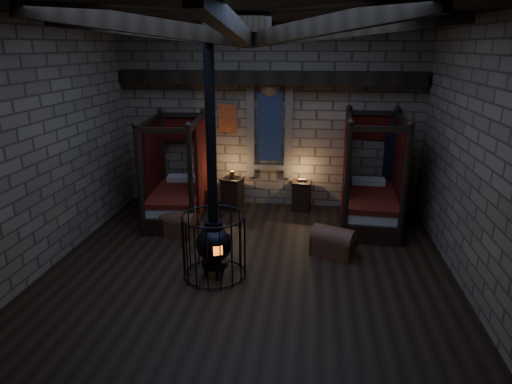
# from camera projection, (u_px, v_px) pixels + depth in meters

# --- Properties ---
(room) EXTENTS (7.02, 7.02, 4.29)m
(room) POSITION_uv_depth(u_px,v_px,m) (249.00, 45.00, 6.96)
(room) COLOR black
(room) RESTS_ON ground
(bed_left) EXTENTS (1.33, 2.25, 2.24)m
(bed_left) POSITION_uv_depth(u_px,v_px,m) (178.00, 194.00, 10.28)
(bed_left) COLOR black
(bed_left) RESTS_ON ground
(bed_right) EXTENTS (1.30, 2.30, 2.34)m
(bed_right) POSITION_uv_depth(u_px,v_px,m) (369.00, 198.00, 9.90)
(bed_right) COLOR black
(bed_right) RESTS_ON ground
(trunk_left) EXTENTS (0.81, 0.62, 0.53)m
(trunk_left) POSITION_uv_depth(u_px,v_px,m) (179.00, 224.00, 9.40)
(trunk_left) COLOR brown
(trunk_left) RESTS_ON ground
(trunk_right) EXTENTS (0.89, 0.75, 0.56)m
(trunk_right) POSITION_uv_depth(u_px,v_px,m) (333.00, 242.00, 8.48)
(trunk_right) COLOR brown
(trunk_right) RESTS_ON ground
(nightstand_left) EXTENTS (0.57, 0.56, 0.93)m
(nightstand_left) POSITION_uv_depth(u_px,v_px,m) (232.00, 193.00, 10.85)
(nightstand_left) COLOR black
(nightstand_left) RESTS_ON ground
(nightstand_right) EXTENTS (0.49, 0.48, 0.77)m
(nightstand_right) POSITION_uv_depth(u_px,v_px,m) (302.00, 196.00, 10.77)
(nightstand_right) COLOR black
(nightstand_right) RESTS_ON ground
(stove) EXTENTS (1.07, 1.07, 4.05)m
(stove) POSITION_uv_depth(u_px,v_px,m) (214.00, 241.00, 7.58)
(stove) COLOR black
(stove) RESTS_ON ground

